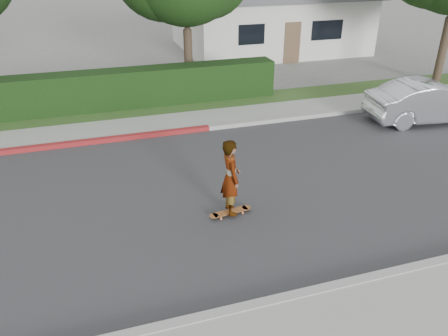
% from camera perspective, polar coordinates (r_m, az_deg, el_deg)
% --- Properties ---
extents(ground, '(120.00, 120.00, 0.00)m').
position_cam_1_polar(ground, '(11.21, -1.29, -3.17)').
color(ground, slate).
rests_on(ground, ground).
extents(road, '(60.00, 8.00, 0.01)m').
position_cam_1_polar(road, '(11.20, -1.29, -3.15)').
color(road, '#2D2D30').
rests_on(road, ground).
extents(curb_near, '(60.00, 0.20, 0.15)m').
position_cam_1_polar(curb_near, '(8.08, 7.27, -16.83)').
color(curb_near, '#9E9E99').
rests_on(curb_near, ground).
extents(curb_far, '(60.00, 0.20, 0.15)m').
position_cam_1_polar(curb_far, '(14.76, -5.78, 4.79)').
color(curb_far, '#9E9E99').
rests_on(curb_far, ground).
extents(curb_red_section, '(12.00, 0.21, 0.15)m').
position_cam_1_polar(curb_red_section, '(14.70, -25.18, 2.14)').
color(curb_red_section, maroon).
rests_on(curb_red_section, ground).
extents(sidewalk_far, '(60.00, 1.60, 0.12)m').
position_cam_1_polar(sidewalk_far, '(15.59, -6.49, 5.93)').
color(sidewalk_far, gray).
rests_on(sidewalk_far, ground).
extents(planting_strip, '(60.00, 1.60, 0.10)m').
position_cam_1_polar(planting_strip, '(17.07, -7.58, 7.74)').
color(planting_strip, '#2D4C1E').
rests_on(planting_strip, ground).
extents(hedge, '(15.00, 1.00, 1.50)m').
position_cam_1_polar(hedge, '(17.22, -18.08, 9.26)').
color(hedge, black).
rests_on(hedge, ground).
extents(house, '(10.60, 8.60, 4.30)m').
position_cam_1_polar(house, '(27.68, 5.68, 19.64)').
color(house, beige).
rests_on(house, ground).
extents(skateboard, '(1.07, 0.34, 0.10)m').
position_cam_1_polar(skateboard, '(10.25, 0.84, -5.74)').
color(skateboard, orange).
rests_on(skateboard, ground).
extents(skateboarder, '(0.45, 0.67, 1.81)m').
position_cam_1_polar(skateboarder, '(9.78, 0.88, -1.22)').
color(skateboarder, white).
rests_on(skateboarder, skateboard).
extents(car_silver, '(4.60, 2.14, 1.46)m').
position_cam_1_polar(car_silver, '(17.15, 25.38, 7.83)').
color(car_silver, silver).
rests_on(car_silver, ground).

